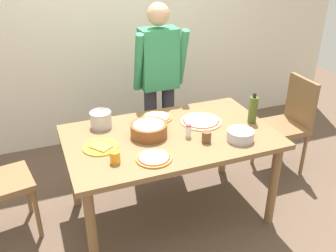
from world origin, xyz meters
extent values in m
plane|color=brown|center=(0.00, 0.00, 0.00)|extent=(8.00, 8.00, 0.00)
cube|color=silver|center=(0.00, 1.60, 1.30)|extent=(5.60, 0.10, 2.60)
cube|color=brown|center=(0.00, 0.00, 0.74)|extent=(1.60, 0.96, 0.04)
cylinder|color=brown|center=(-0.72, -0.40, 0.36)|extent=(0.07, 0.07, 0.72)
cylinder|color=brown|center=(0.72, -0.40, 0.36)|extent=(0.07, 0.07, 0.72)
cylinder|color=brown|center=(-0.72, 0.40, 0.36)|extent=(0.07, 0.07, 0.72)
cylinder|color=brown|center=(0.72, 0.40, 0.36)|extent=(0.07, 0.07, 0.72)
cylinder|color=#2D2D38|center=(0.10, 0.76, 0.42)|extent=(0.12, 0.12, 0.85)
cylinder|color=#2D2D38|center=(0.28, 0.76, 0.42)|extent=(0.12, 0.12, 0.85)
cube|color=#338C59|center=(0.19, 0.76, 1.12)|extent=(0.34, 0.20, 0.55)
cylinder|color=#338C59|center=(-0.02, 0.71, 1.12)|extent=(0.07, 0.21, 0.55)
cylinder|color=#338C59|center=(0.40, 0.71, 1.12)|extent=(0.07, 0.21, 0.55)
sphere|color=tan|center=(0.19, 0.76, 1.52)|extent=(0.20, 0.20, 0.20)
cube|color=brown|center=(-1.25, 0.24, 0.47)|extent=(0.46, 0.46, 0.05)
cylinder|color=brown|center=(-1.05, 0.11, 0.23)|extent=(0.04, 0.04, 0.45)
cylinder|color=brown|center=(-1.11, 0.44, 0.23)|extent=(0.04, 0.04, 0.45)
cube|color=brown|center=(1.25, 0.23, 0.47)|extent=(0.40, 0.40, 0.05)
cube|color=brown|center=(1.43, 0.23, 0.72)|extent=(0.04, 0.38, 0.45)
cylinder|color=brown|center=(1.08, 0.41, 0.23)|extent=(0.04, 0.04, 0.45)
cylinder|color=brown|center=(1.08, 0.07, 0.23)|extent=(0.04, 0.04, 0.45)
cylinder|color=brown|center=(1.42, 0.40, 0.23)|extent=(0.04, 0.04, 0.45)
cylinder|color=brown|center=(1.42, 0.06, 0.23)|extent=(0.04, 0.04, 0.45)
cylinder|color=beige|center=(0.31, 0.11, 0.77)|extent=(0.34, 0.34, 0.01)
cylinder|color=#B22D1E|center=(0.31, 0.11, 0.77)|extent=(0.30, 0.30, 0.00)
cylinder|color=beige|center=(0.31, 0.11, 0.78)|extent=(0.28, 0.28, 0.00)
cylinder|color=#C67A33|center=(0.00, 0.31, 0.77)|extent=(0.26, 0.26, 0.01)
cylinder|color=#B22D1E|center=(0.00, 0.31, 0.77)|extent=(0.23, 0.23, 0.00)
cylinder|color=beige|center=(0.00, 0.31, 0.78)|extent=(0.21, 0.21, 0.00)
cylinder|color=#C67A33|center=(-0.24, -0.29, 0.77)|extent=(0.25, 0.25, 0.01)
cylinder|color=#B22D1E|center=(-0.24, -0.29, 0.77)|extent=(0.22, 0.22, 0.00)
cylinder|color=beige|center=(-0.24, -0.29, 0.78)|extent=(0.21, 0.21, 0.00)
cylinder|color=gold|center=(-0.54, 0.00, 0.77)|extent=(0.26, 0.26, 0.01)
cube|color=#CC8438|center=(-0.54, -0.02, 0.78)|extent=(0.16, 0.17, 0.01)
cylinder|color=brown|center=(-0.16, 0.04, 0.81)|extent=(0.28, 0.28, 0.10)
ellipsoid|color=beige|center=(-0.16, 0.04, 0.85)|extent=(0.25, 0.25, 0.05)
cylinder|color=#B7B7BC|center=(0.45, -0.27, 0.80)|extent=(0.20, 0.20, 0.08)
cylinder|color=#47561E|center=(0.70, -0.04, 0.87)|extent=(0.07, 0.07, 0.22)
cylinder|color=black|center=(0.70, -0.04, 1.00)|extent=(0.03, 0.03, 0.04)
cylinder|color=#B7B7BC|center=(-0.46, 0.33, 0.82)|extent=(0.17, 0.17, 0.12)
torus|color=#A5A5AD|center=(-0.46, 0.33, 0.88)|extent=(0.17, 0.17, 0.01)
cylinder|color=orange|center=(-0.49, -0.23, 0.80)|extent=(0.07, 0.07, 0.08)
cylinder|color=brown|center=(0.21, -0.20, 0.80)|extent=(0.07, 0.07, 0.08)
cylinder|color=white|center=(0.11, -0.08, 0.81)|extent=(0.04, 0.04, 0.09)
cylinder|color=#D84C66|center=(0.11, -0.08, 0.86)|extent=(0.04, 0.04, 0.02)
camera|label=1|loc=(-0.93, -2.34, 2.12)|focal=39.93mm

